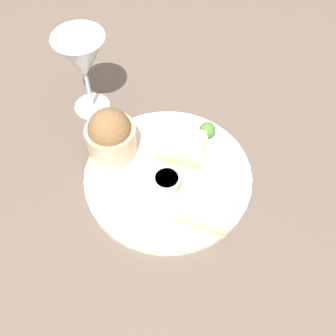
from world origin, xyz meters
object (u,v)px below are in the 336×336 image
Objects in this scene: salad_bowl at (111,135)px; sauce_ramekin at (166,182)px; cheese_toast_far at (180,145)px; cheese_toast_near at (207,209)px; wine_glass at (82,59)px.

sauce_ramekin is at bearing 144.85° from salad_bowl.
cheese_toast_far is at bearing -101.79° from sauce_ramekin.
salad_bowl is at bearing 4.79° from cheese_toast_far.
salad_bowl reaches higher than cheese_toast_far.
sauce_ramekin is 0.47× the size of cheese_toast_far.
cheese_toast_near is at bearing 148.09° from sauce_ramekin.
wine_glass is (0.17, -0.19, 0.09)m from sauce_ramekin.
cheese_toast_far is 0.24m from wine_glass.
sauce_ramekin is 0.27m from wine_glass.
salad_bowl is 0.56× the size of wine_glass.
cheese_toast_near is 0.61× the size of wine_glass.
salad_bowl reaches higher than cheese_toast_near.
sauce_ramekin is at bearing -31.91° from cheese_toast_near.
salad_bowl is 0.15m from wine_glass.
cheese_toast_near is 0.35m from wine_glass.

